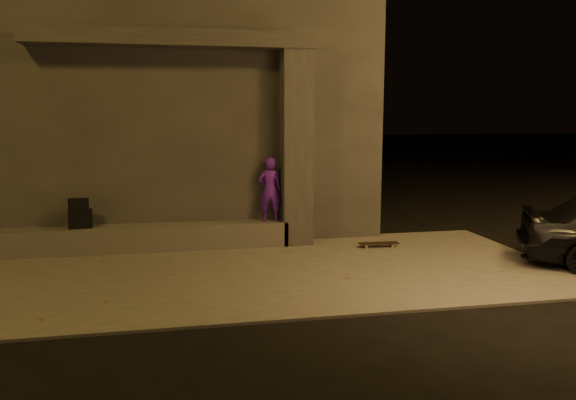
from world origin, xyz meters
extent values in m
plane|color=black|center=(0.00, 0.00, 0.00)|extent=(120.00, 120.00, 0.00)
cube|color=#615D55|center=(0.00, 2.00, 0.02)|extent=(11.00, 4.40, 0.04)
cube|color=#393634|center=(-1.00, 6.50, 2.60)|extent=(9.00, 5.00, 5.20)
cube|color=#595650|center=(-1.50, 3.75, 0.27)|extent=(6.00, 0.55, 0.45)
cube|color=#393634|center=(1.70, 3.75, 1.84)|extent=(0.55, 0.55, 3.60)
cube|color=#393634|center=(-0.50, 3.80, 3.78)|extent=(5.00, 0.70, 0.28)
imported|color=#5B1BB1|center=(1.20, 3.75, 1.09)|extent=(0.47, 0.34, 1.20)
cube|color=black|center=(-2.19, 3.75, 0.65)|extent=(0.41, 0.28, 0.32)
cube|color=black|center=(-2.19, 3.75, 0.93)|extent=(0.35, 0.07, 0.23)
cube|color=black|center=(3.13, 3.10, 0.11)|extent=(0.75, 0.24, 0.02)
cylinder|color=#A67742|center=(3.38, 3.16, 0.07)|extent=(0.05, 0.03, 0.05)
cylinder|color=#A67742|center=(3.37, 3.01, 0.07)|extent=(0.05, 0.03, 0.05)
cylinder|color=#A67742|center=(2.89, 3.19, 0.07)|extent=(0.05, 0.03, 0.05)
cylinder|color=#A67742|center=(2.88, 3.04, 0.07)|extent=(0.05, 0.03, 0.05)
cube|color=#99999E|center=(3.37, 3.08, 0.10)|extent=(0.06, 0.15, 0.02)
cube|color=#99999E|center=(2.88, 3.12, 0.10)|extent=(0.06, 0.15, 0.02)
camera|label=1|loc=(-0.53, -6.52, 2.47)|focal=35.00mm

